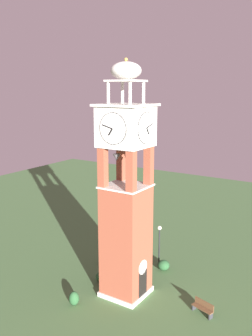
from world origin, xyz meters
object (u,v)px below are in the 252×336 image
(park_bench, at_px, (203,308))
(lamp_post, at_px, (159,237))
(trash_bin, at_px, (105,260))
(clock_tower, at_px, (126,202))

(park_bench, xyz_separation_m, lamp_post, (5.09, 6.13, 1.99))
(park_bench, relative_size, trash_bin, 2.07)
(clock_tower, relative_size, lamp_post, 4.90)
(clock_tower, xyz_separation_m, trash_bin, (3.05, 4.23, -6.86))
(trash_bin, bearing_deg, clock_tower, -125.79)
(park_bench, distance_m, lamp_post, 8.21)
(clock_tower, distance_m, lamp_post, 7.48)
(clock_tower, bearing_deg, park_bench, -83.66)
(park_bench, height_order, trash_bin, park_bench)
(lamp_post, xyz_separation_m, trash_bin, (-2.69, 4.00, -2.08))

